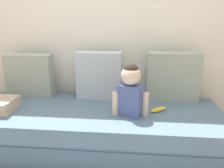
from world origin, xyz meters
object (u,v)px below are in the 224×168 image
at_px(toddler, 131,89).
at_px(banana, 159,109).
at_px(throw_pillow_center, 99,76).
at_px(couch, 95,129).
at_px(throw_pillow_right, 173,77).
at_px(throw_pillow_left, 30,75).

bearing_deg(toddler, banana, 20.36).
relative_size(throw_pillow_center, toddler, 1.06).
relative_size(couch, toddler, 5.22).
bearing_deg(throw_pillow_right, couch, -156.50).
bearing_deg(throw_pillow_center, throw_pillow_right, 0.00).
relative_size(couch, throw_pillow_right, 4.69).
bearing_deg(throw_pillow_center, couch, -90.00).
xyz_separation_m(couch, banana, (0.58, 0.01, 0.21)).
height_order(throw_pillow_left, throw_pillow_right, throw_pillow_right).
distance_m(couch, banana, 0.62).
height_order(throw_pillow_right, banana, throw_pillow_right).
xyz_separation_m(throw_pillow_center, banana, (0.58, -0.31, -0.22)).
distance_m(toddler, banana, 0.35).
distance_m(throw_pillow_left, throw_pillow_center, 0.73).
xyz_separation_m(toddler, banana, (0.25, 0.09, -0.22)).
height_order(couch, toddler, toddler).
bearing_deg(couch, toddler, -13.79).
xyz_separation_m(couch, throw_pillow_left, (-0.73, 0.32, 0.42)).
bearing_deg(couch, throw_pillow_center, 90.00).
height_order(couch, throw_pillow_right, throw_pillow_right).
xyz_separation_m(throw_pillow_right, toddler, (-0.41, -0.40, -0.01)).
distance_m(throw_pillow_center, banana, 0.69).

